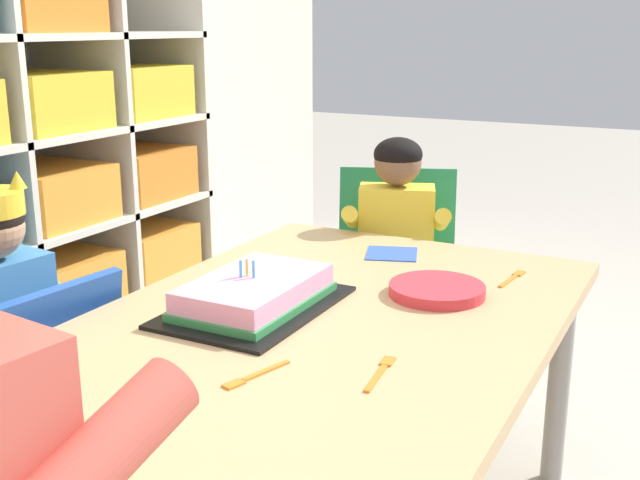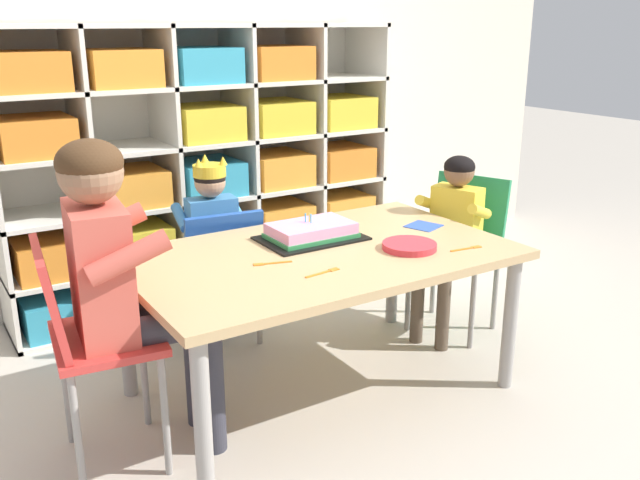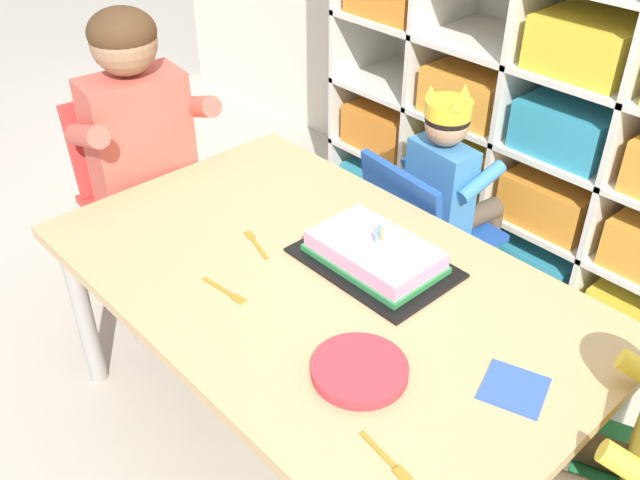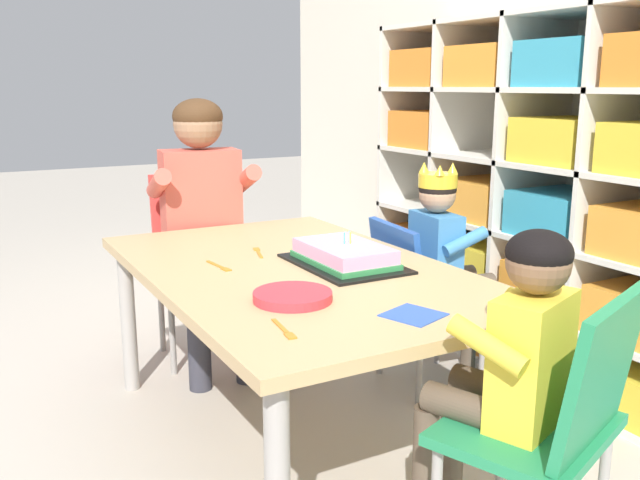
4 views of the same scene
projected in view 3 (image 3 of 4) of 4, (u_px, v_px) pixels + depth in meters
ground at (319, 432)px, 2.02m from camera, size 16.00×16.00×0.00m
storage_cubby_shelf at (582, 126)px, 2.25m from camera, size 1.96×0.40×1.37m
activity_table at (319, 296)px, 1.73m from camera, size 1.39×0.85×0.57m
classroom_chair_blue at (421, 228)px, 2.22m from camera, size 0.40×0.38×0.63m
child_with_crown at (450, 180)px, 2.19m from camera, size 0.31×0.32×0.83m
classroom_chair_adult_side at (141, 186)px, 2.27m from camera, size 0.38×0.41×0.75m
adult_helper_seated at (148, 147)px, 2.08m from camera, size 0.45×0.43×1.05m
guest_at_table_side at (638, 451)px, 1.33m from camera, size 0.34×0.34×0.82m
birthday_cake_on_tray at (375, 255)px, 1.73m from camera, size 0.39×0.27×0.10m
paper_plate_stack at (360, 370)px, 1.43m from camera, size 0.20×0.20×0.02m
paper_napkin_square at (514, 388)px, 1.40m from camera, size 0.16×0.16×0.00m
fork_by_napkin at (226, 292)px, 1.65m from camera, size 0.14×0.03×0.00m
fork_scattered_mid_table at (255, 243)px, 1.82m from camera, size 0.14×0.05×0.00m
fork_at_table_front_edge at (388, 460)px, 1.26m from camera, size 0.13×0.03×0.00m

